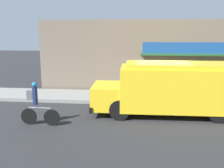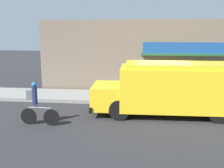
# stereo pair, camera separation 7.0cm
# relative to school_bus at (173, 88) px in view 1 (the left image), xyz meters

# --- Properties ---
(ground_plane) EXTENTS (70.00, 70.00, 0.00)m
(ground_plane) POSITION_rel_school_bus_xyz_m (-0.37, 1.26, -1.21)
(ground_plane) COLOR #2B2B2D
(sidewalk) EXTENTS (28.00, 2.45, 0.18)m
(sidewalk) POSITION_rel_school_bus_xyz_m (-0.37, 2.48, -1.12)
(sidewalk) COLOR gray
(sidewalk) RESTS_ON ground_plane
(storefront) EXTENTS (14.16, 0.78, 4.28)m
(storefront) POSITION_rel_school_bus_xyz_m (-0.32, 3.93, 0.95)
(storefront) COLOR #756656
(storefront) RESTS_ON ground_plane
(school_bus) EXTENTS (6.52, 2.68, 2.29)m
(school_bus) POSITION_rel_school_bus_xyz_m (0.00, 0.00, 0.00)
(school_bus) COLOR yellow
(school_bus) RESTS_ON ground_plane
(cyclist) EXTENTS (1.60, 0.20, 1.72)m
(cyclist) POSITION_rel_school_bus_xyz_m (-5.42, -1.92, -0.39)
(cyclist) COLOR black
(cyclist) RESTS_ON ground_plane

